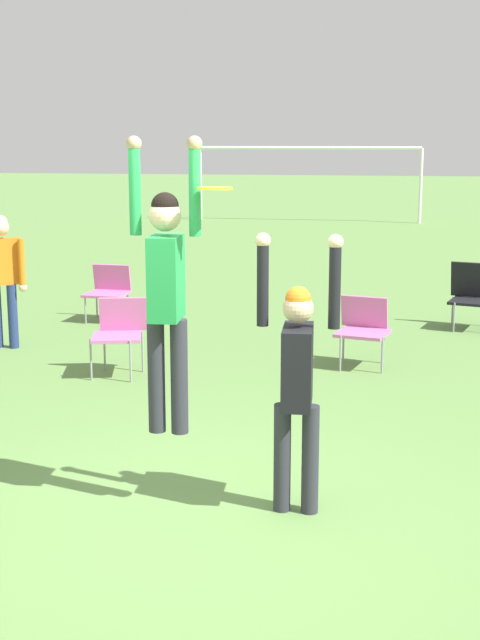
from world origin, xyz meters
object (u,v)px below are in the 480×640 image
Objects in this scene: camping_chair_2 at (109,288)px; camping_chair_3 at (471,292)px; person_defending at (297,370)px; camping_chair_5 at (363,326)px; camping_chair_1 at (119,329)px; person_spectator_near at (2,269)px; person_jumping at (166,281)px; frisbee at (215,188)px.

camping_chair_2 is 5.11m from camping_chair_3.
person_defending is 2.49× the size of camping_chair_5.
camping_chair_5 is at bearing -176.23° from camping_chair_1.
camping_chair_1 is at bearing -68.70° from person_spectator_near.
person_spectator_near reaches higher than camping_chair_2.
camping_chair_5 is (2.63, 0.89, -0.05)m from camping_chair_1.
person_jumping is 2.58× the size of camping_chair_2.
person_jumping reaches higher than person_defending.
camping_chair_2 is (-2.59, 6.29, -1.16)m from person_jumping.
person_spectator_near is at bearing 32.73° from person_jumping.
person_defending is 8.43× the size of frisbee.
person_spectator_near is (-4.19, 4.32, -0.03)m from person_defending.
camping_chair_2 is at bearing 19.21° from camping_chair_3.
person_defending is at bearing 90.96° from camping_chair_3.
camping_chair_1 is 2.78m from camping_chair_5.
camping_chair_1 is 1.07× the size of camping_chair_2.
person_spectator_near is (-5.80, -2.32, 0.50)m from camping_chair_3.
camping_chair_5 is (-1.36, -2.39, -0.03)m from camping_chair_3.
person_defending is 7.15m from camping_chair_2.
camping_chair_1 reaches higher than camping_chair_5.
person_jumping is 1.23× the size of person_spectator_near.
person_jumping is 6.90m from camping_chair_2.
camping_chair_1 is at bearing -148.85° from person_defending.
frisbee is at bearing 87.09° from camping_chair_3.
camping_chair_3 is at bearing -172.46° from camping_chair_2.
camping_chair_5 is (0.25, 4.24, -0.56)m from person_defending.
camping_chair_5 is (1.14, 4.31, -1.16)m from person_jumping.
person_defending is at bearing -86.57° from person_spectator_near.
person_defending is 4.29m from camping_chair_5.
camping_chair_3 is at bearing -106.80° from camping_chair_5.
camping_chair_5 is at bearing 154.95° from camping_chair_2.
frisbee is 4.34m from camping_chair_1.
frisbee reaches higher than camping_chair_5.
camping_chair_3 is at bearing -18.92° from person_spectator_near.
person_spectator_near reaches higher than camping_chair_3.
camping_chair_1 is 3.07m from camping_chair_2.
person_jumping is at bearing -93.77° from person_spectator_near.
person_jumping is 2.28× the size of camping_chair_3.
frisbee is 0.29× the size of camping_chair_5.
person_jumping is at bearing 165.08° from frisbee.
frisbee is (-0.53, -0.16, 1.23)m from person_defending.
person_defending is 6.02m from person_spectator_near.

